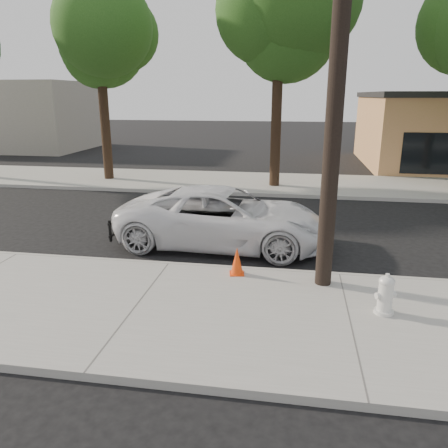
{
  "coord_description": "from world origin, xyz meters",
  "views": [
    {
      "loc": [
        2.9,
        -11.56,
        4.04
      ],
      "look_at": [
        1.24,
        -1.47,
        1.0
      ],
      "focal_mm": 35.0,
      "sensor_mm": 36.0,
      "label": 1
    }
  ],
  "objects_px": {
    "utility_pole": "(338,58)",
    "police_cruiser": "(224,217)",
    "fire_hydrant": "(385,296)",
    "traffic_cone": "(237,261)"
  },
  "relations": [
    {
      "from": "police_cruiser",
      "to": "fire_hydrant",
      "type": "bearing_deg",
      "value": -133.44
    },
    {
      "from": "utility_pole",
      "to": "fire_hydrant",
      "type": "distance_m",
      "value": 4.48
    },
    {
      "from": "fire_hydrant",
      "to": "traffic_cone",
      "type": "height_order",
      "value": "fire_hydrant"
    },
    {
      "from": "fire_hydrant",
      "to": "traffic_cone",
      "type": "xyz_separation_m",
      "value": [
        -2.93,
        1.4,
        -0.05
      ]
    },
    {
      "from": "utility_pole",
      "to": "police_cruiser",
      "type": "height_order",
      "value": "utility_pole"
    },
    {
      "from": "traffic_cone",
      "to": "utility_pole",
      "type": "bearing_deg",
      "value": -6.04
    },
    {
      "from": "fire_hydrant",
      "to": "utility_pole",
      "type": "bearing_deg",
      "value": 108.86
    },
    {
      "from": "utility_pole",
      "to": "fire_hydrant",
      "type": "bearing_deg",
      "value": -48.97
    },
    {
      "from": "fire_hydrant",
      "to": "traffic_cone",
      "type": "relative_size",
      "value": 1.17
    },
    {
      "from": "utility_pole",
      "to": "traffic_cone",
      "type": "height_order",
      "value": "utility_pole"
    }
  ]
}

